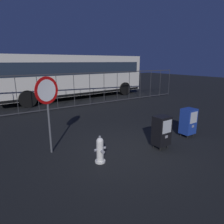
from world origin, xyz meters
TOP-DOWN VIEW (x-y plane):
  - ground_plane at (0.00, 0.00)m, footprint 60.00×60.00m
  - fire_hydrant at (-1.01, -0.19)m, footprint 0.33×0.31m
  - newspaper_box_primary at (2.53, -0.31)m, footprint 0.48×0.42m
  - newspaper_box_secondary at (1.01, -0.46)m, footprint 0.48×0.42m
  - stop_sign at (-1.91, 1.10)m, footprint 0.71×0.31m
  - fence_barrier at (-0.00, 6.14)m, footprint 18.03×0.04m
  - bus_near at (2.36, 9.14)m, footprint 10.62×3.23m
  - bus_far at (1.38, 13.51)m, footprint 10.69×3.55m

SIDE VIEW (x-z plane):
  - ground_plane at x=0.00m, z-range 0.00..0.00m
  - fire_hydrant at x=-1.01m, z-range -0.02..0.72m
  - newspaper_box_primary at x=2.53m, z-range 0.06..1.08m
  - newspaper_box_secondary at x=1.01m, z-range 0.06..1.08m
  - fence_barrier at x=0.00m, z-range 0.02..2.02m
  - stop_sign at x=-1.91m, z-range 0.49..2.72m
  - bus_near at x=2.36m, z-range 0.21..3.21m
  - bus_far at x=1.38m, z-range 0.21..3.21m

